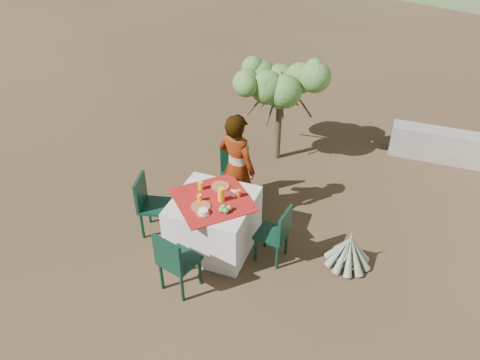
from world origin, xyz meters
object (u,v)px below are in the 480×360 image
(person, at_px, (237,168))
(shrub_tree, at_px, (284,89))
(table, at_px, (214,222))
(chair_far, at_px, (235,173))
(juice_pitcher, at_px, (221,194))
(chair_left, at_px, (150,203))
(chair_right, at_px, (277,233))
(chair_near, at_px, (175,261))
(agave, at_px, (349,251))

(person, bearing_deg, shrub_tree, -76.59)
(table, height_order, chair_far, chair_far)
(juice_pitcher, bearing_deg, table, -171.91)
(chair_left, distance_m, chair_right, 1.80)
(chair_near, height_order, juice_pitcher, juice_pitcher)
(chair_near, height_order, agave, chair_near)
(chair_far, relative_size, shrub_tree, 0.56)
(table, height_order, shrub_tree, shrub_tree)
(chair_left, bearing_deg, agave, -97.03)
(juice_pitcher, bearing_deg, agave, 7.77)
(chair_right, relative_size, juice_pitcher, 4.35)
(chair_far, height_order, agave, chair_far)
(chair_far, bearing_deg, table, -105.58)
(chair_left, xyz_separation_m, person, (0.99, 0.77, 0.33))
(chair_left, bearing_deg, table, -99.99)
(chair_far, distance_m, chair_left, 1.35)
(chair_far, distance_m, juice_pitcher, 1.08)
(chair_left, relative_size, shrub_tree, 0.55)
(table, bearing_deg, person, 85.30)
(chair_near, bearing_deg, chair_far, -75.29)
(chair_near, relative_size, person, 0.54)
(table, bearing_deg, chair_right, 0.33)
(table, xyz_separation_m, juice_pitcher, (0.11, 0.02, 0.48))
(shrub_tree, bearing_deg, agave, -55.15)
(chair_right, bearing_deg, person, -124.46)
(chair_right, xyz_separation_m, agave, (0.90, 0.24, -0.24))
(table, height_order, juice_pitcher, juice_pitcher)
(chair_far, xyz_separation_m, shrub_tree, (0.30, 1.49, 0.77))
(chair_left, xyz_separation_m, agave, (2.70, 0.30, -0.28))
(chair_far, bearing_deg, person, -84.11)
(table, relative_size, shrub_tree, 0.80)
(chair_far, distance_m, person, 0.46)
(person, height_order, shrub_tree, person)
(person, distance_m, juice_pitcher, 0.70)
(chair_right, bearing_deg, agave, 111.28)
(chair_left, bearing_deg, shrub_tree, -37.21)
(table, xyz_separation_m, agave, (1.78, 0.24, -0.16))
(agave, xyz_separation_m, juice_pitcher, (-1.67, -0.23, 0.64))
(table, height_order, chair_left, chair_left)
(chair_left, bearing_deg, juice_pitcher, -99.47)
(chair_right, relative_size, person, 0.50)
(chair_far, height_order, juice_pitcher, juice_pitcher)
(chair_far, xyz_separation_m, juice_pitcher, (0.20, -1.00, 0.35))
(chair_far, distance_m, agave, 2.04)
(table, xyz_separation_m, shrub_tree, (0.21, 2.50, 0.90))
(shrub_tree, bearing_deg, chair_right, -75.02)
(chair_far, bearing_deg, agave, -43.18)
(chair_near, height_order, chair_left, chair_left)
(chair_near, relative_size, agave, 1.37)
(table, xyz_separation_m, chair_far, (-0.09, 1.01, 0.13))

